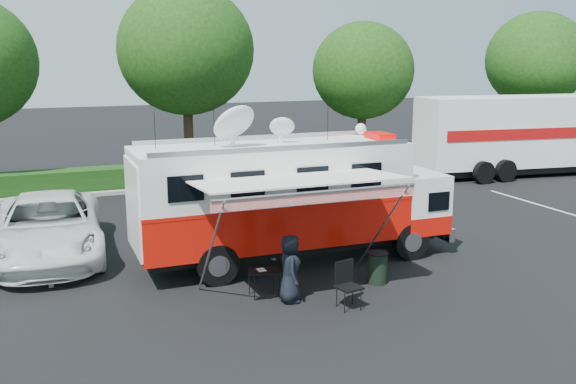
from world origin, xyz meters
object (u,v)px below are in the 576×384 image
object	(u,v)px
semi_trailer	(540,133)
folding_table	(264,272)
trash_bin	(377,268)
command_truck	(292,198)
white_suv	(51,257)

from	to	relation	value
semi_trailer	folding_table	bearing A→B (deg)	-149.67
trash_bin	semi_trailer	bearing A→B (deg)	35.66
trash_bin	semi_trailer	size ratio (longest dim) A/B	0.07
folding_table	trash_bin	xyz separation A→B (m)	(2.98, -0.24, -0.19)
command_truck	trash_bin	size ratio (longest dim) A/B	10.97
semi_trailer	trash_bin	bearing A→B (deg)	-144.34
command_truck	semi_trailer	world-z (taller)	command_truck
command_truck	white_suv	bearing A→B (deg)	155.29
white_suv	semi_trailer	xyz separation A→B (m)	(22.71, 5.36, 2.00)
semi_trailer	white_suv	bearing A→B (deg)	-166.72
command_truck	folding_table	size ratio (longest dim) A/B	10.22
white_suv	folding_table	bearing A→B (deg)	-44.15
folding_table	white_suv	bearing A→B (deg)	132.63
white_suv	semi_trailer	bearing A→B (deg)	16.50
command_truck	trash_bin	world-z (taller)	command_truck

